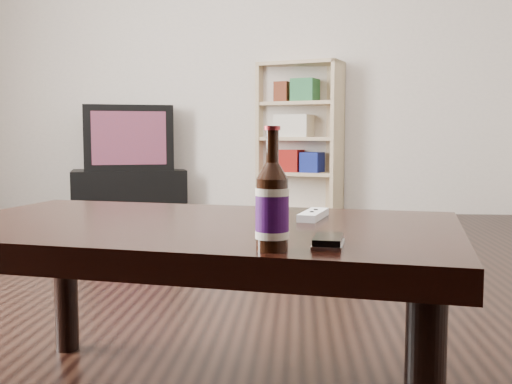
# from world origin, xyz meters

# --- Properties ---
(floor) EXTENTS (5.00, 6.00, 0.01)m
(floor) POSITION_xyz_m (0.00, 0.00, -0.01)
(floor) COLOR black
(floor) RESTS_ON ground
(wall_back) EXTENTS (5.00, 0.02, 2.70)m
(wall_back) POSITION_xyz_m (0.00, 3.01, 1.35)
(wall_back) COLOR beige
(wall_back) RESTS_ON ground
(tv_stand) EXTENTS (1.07, 0.76, 0.39)m
(tv_stand) POSITION_xyz_m (-1.11, 2.84, 0.19)
(tv_stand) COLOR black
(tv_stand) RESTS_ON floor
(tv) EXTENTS (0.85, 0.67, 0.56)m
(tv) POSITION_xyz_m (-1.11, 2.84, 0.67)
(tv) COLOR black
(tv) RESTS_ON tv_stand
(bookshelf) EXTENTS (0.78, 0.56, 1.32)m
(bookshelf) POSITION_xyz_m (0.39, 2.97, 0.69)
(bookshelf) COLOR tan
(bookshelf) RESTS_ON floor
(coffee_table) EXTENTS (1.38, 0.96, 0.48)m
(coffee_table) POSITION_xyz_m (0.12, -0.88, 0.41)
(coffee_table) COLOR black
(coffee_table) RESTS_ON floor
(beer_bottle) EXTENTS (0.07, 0.07, 0.23)m
(beer_bottle) POSITION_xyz_m (0.33, -1.23, 0.56)
(beer_bottle) COLOR black
(beer_bottle) RESTS_ON coffee_table
(phone) EXTENTS (0.07, 0.12, 0.02)m
(phone) POSITION_xyz_m (0.44, -1.18, 0.48)
(phone) COLOR #A6A6A9
(phone) RESTS_ON coffee_table
(remote) EXTENTS (0.09, 0.18, 0.02)m
(remote) POSITION_xyz_m (0.42, -0.79, 0.48)
(remote) COLOR silver
(remote) RESTS_ON coffee_table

